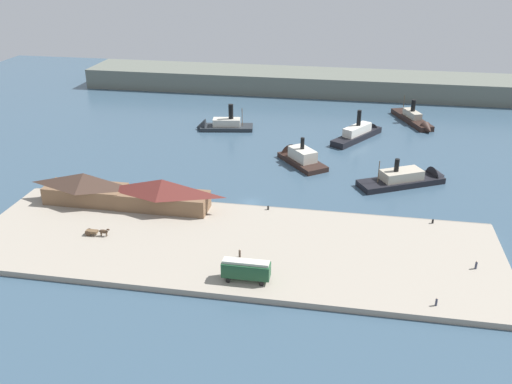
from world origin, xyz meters
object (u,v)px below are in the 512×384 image
at_px(mooring_post_center_east, 433,221).
at_px(ferry_approaching_east, 415,120).
at_px(ferry_shed_central_terminal, 85,187).
at_px(horse_cart, 97,232).
at_px(ferry_shed_customs_shed, 163,194).
at_px(ferry_moored_east, 298,157).
at_px(pedestrian_at_waters_edge, 240,254).
at_px(pedestrian_standing_center, 476,265).
at_px(mooring_post_west, 268,208).
at_px(ferry_near_quay, 360,133).
at_px(ferry_moored_west, 412,178).
at_px(ferry_outer_harbor, 219,126).
at_px(street_tram, 246,269).
at_px(pedestrian_by_tram, 436,302).

height_order(mooring_post_center_east, ferry_approaching_east, ferry_approaching_east).
xyz_separation_m(ferry_shed_central_terminal, horse_cart, (9.63, -15.16, -2.82)).
relative_size(ferry_shed_customs_shed, ferry_moored_east, 1.17).
bearing_deg(pedestrian_at_waters_edge, pedestrian_standing_center, 4.80).
bearing_deg(ferry_approaching_east, mooring_post_west, -117.24).
xyz_separation_m(mooring_post_center_east, ferry_near_quay, (-16.21, 59.05, 0.07)).
bearing_deg(pedestrian_at_waters_edge, mooring_post_center_east, 28.73).
bearing_deg(mooring_post_west, ferry_shed_central_terminal, -175.51).
relative_size(ferry_shed_central_terminal, ferry_near_quay, 0.84).
bearing_deg(ferry_moored_west, horse_cart, -147.83).
height_order(pedestrian_at_waters_edge, mooring_post_center_east, pedestrian_at_waters_edge).
relative_size(ferry_moored_east, ferry_moored_west, 0.74).
distance_m(ferry_near_quay, ferry_moored_east, 29.93).
relative_size(ferry_near_quay, ferry_outer_harbor, 1.17).
relative_size(horse_cart, pedestrian_standing_center, 3.20).
bearing_deg(ferry_approaching_east, mooring_post_center_east, -91.80).
xyz_separation_m(ferry_shed_central_terminal, ferry_near_quay, (64.41, 62.23, -3.24)).
height_order(street_tram, ferry_near_quay, ferry_near_quay).
bearing_deg(horse_cart, ferry_near_quay, 54.71).
height_order(ferry_near_quay, ferry_moored_west, ferry_near_quay).
relative_size(pedestrian_at_waters_edge, ferry_near_quay, 0.08).
bearing_deg(ferry_moored_east, ferry_outer_harbor, 140.05).
xyz_separation_m(pedestrian_standing_center, ferry_outer_harbor, (-69.37, 77.28, -0.68)).
relative_size(ferry_shed_customs_shed, ferry_moored_west, 0.86).
distance_m(mooring_post_west, ferry_approaching_east, 86.22).
distance_m(ferry_near_quay, ferry_approaching_east, 25.80).
bearing_deg(mooring_post_west, ferry_moored_west, 35.36).
height_order(pedestrian_standing_center, ferry_near_quay, ferry_near_quay).
bearing_deg(ferry_shed_central_terminal, ferry_moored_east, 39.09).
bearing_deg(ferry_moored_west, street_tram, -122.04).
relative_size(pedestrian_standing_center, ferry_moored_east, 0.09).
bearing_deg(ferry_shed_central_terminal, pedestrian_by_tram, -19.77).
bearing_deg(pedestrian_at_waters_edge, ferry_shed_central_terminal, 156.02).
xyz_separation_m(ferry_shed_customs_shed, ferry_outer_harbor, (-2.11, 63.03, -3.68)).
bearing_deg(mooring_post_west, ferry_outer_harbor, 113.87).
distance_m(ferry_near_quay, ferry_outer_harbor, 47.09).
bearing_deg(ferry_outer_harbor, ferry_approaching_east, 14.81).
height_order(pedestrian_standing_center, pedestrian_at_waters_edge, pedestrian_at_waters_edge).
bearing_deg(mooring_post_center_east, pedestrian_at_waters_edge, -151.27).
height_order(ferry_shed_customs_shed, street_tram, ferry_shed_customs_shed).
height_order(ferry_moored_east, ferry_moored_west, ferry_moored_east).
xyz_separation_m(pedestrian_at_waters_edge, ferry_moored_west, (36.60, 46.17, -0.65)).
xyz_separation_m(ferry_shed_customs_shed, pedestrian_by_tram, (58.43, -27.67, -3.07)).
relative_size(ferry_approaching_east, ferry_outer_harbor, 1.28).
bearing_deg(pedestrian_standing_center, ferry_outer_harbor, 131.91).
xyz_separation_m(ferry_shed_central_terminal, mooring_post_center_east, (80.61, 3.17, -3.31)).
bearing_deg(ferry_shed_customs_shed, ferry_moored_west, 25.67).
xyz_separation_m(horse_cart, pedestrian_at_waters_edge, (31.67, -3.22, -0.14)).
bearing_deg(ferry_outer_harbor, mooring_post_center_east, -43.25).
distance_m(horse_cart, pedestrian_standing_center, 77.06).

